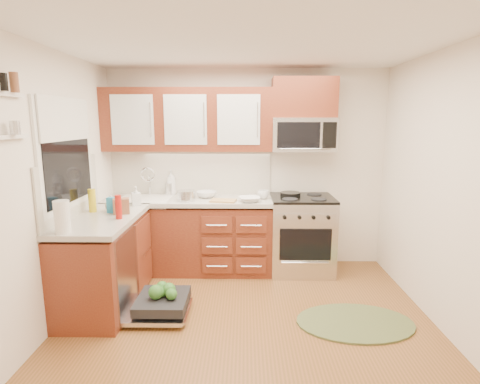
{
  "coord_description": "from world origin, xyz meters",
  "views": [
    {
      "loc": [
        -0.02,
        -3.05,
        1.86
      ],
      "look_at": [
        -0.08,
        0.85,
        1.12
      ],
      "focal_mm": 28.0,
      "sensor_mm": 36.0,
      "label": 1
    }
  ],
  "objects_px": {
    "rug": "(355,323)",
    "upper_cabinets": "(188,120)",
    "bowl_b": "(207,194)",
    "dishwasher": "(159,305)",
    "microwave": "(303,135)",
    "paper_towel_roll": "(62,217)",
    "cutting_board": "(223,201)",
    "range": "(301,234)",
    "cup": "(263,195)",
    "sink": "(146,209)",
    "stock_pot": "(186,196)",
    "bowl_a": "(249,199)",
    "skillet": "(290,194)"
  },
  "relations": [
    {
      "from": "microwave",
      "to": "skillet",
      "type": "relative_size",
      "value": 3.08
    },
    {
      "from": "bowl_a",
      "to": "cup",
      "type": "distance_m",
      "value": 0.25
    },
    {
      "from": "range",
      "to": "dishwasher",
      "type": "xyz_separation_m",
      "value": [
        -1.54,
        -1.13,
        -0.38
      ]
    },
    {
      "from": "dishwasher",
      "to": "rug",
      "type": "relative_size",
      "value": 0.64
    },
    {
      "from": "rug",
      "to": "skillet",
      "type": "bearing_deg",
      "value": 109.65
    },
    {
      "from": "stock_pot",
      "to": "rug",
      "type": "bearing_deg",
      "value": -33.22
    },
    {
      "from": "bowl_a",
      "to": "bowl_b",
      "type": "height_order",
      "value": "bowl_b"
    },
    {
      "from": "microwave",
      "to": "rug",
      "type": "relative_size",
      "value": 0.7
    },
    {
      "from": "rug",
      "to": "stock_pot",
      "type": "distance_m",
      "value": 2.29
    },
    {
      "from": "microwave",
      "to": "skillet",
      "type": "xyz_separation_m",
      "value": [
        -0.14,
        -0.07,
        -0.73
      ]
    },
    {
      "from": "paper_towel_roll",
      "to": "cup",
      "type": "bearing_deg",
      "value": 39.31
    },
    {
      "from": "range",
      "to": "paper_towel_roll",
      "type": "bearing_deg",
      "value": -147.15
    },
    {
      "from": "upper_cabinets",
      "to": "cup",
      "type": "distance_m",
      "value": 1.3
    },
    {
      "from": "sink",
      "to": "cutting_board",
      "type": "relative_size",
      "value": 2.09
    },
    {
      "from": "sink",
      "to": "rug",
      "type": "distance_m",
      "value": 2.7
    },
    {
      "from": "dishwasher",
      "to": "cup",
      "type": "distance_m",
      "value": 1.78
    },
    {
      "from": "skillet",
      "to": "cup",
      "type": "distance_m",
      "value": 0.34
    },
    {
      "from": "bowl_b",
      "to": "cup",
      "type": "xyz_separation_m",
      "value": [
        0.7,
        -0.07,
        0.01
      ]
    },
    {
      "from": "dishwasher",
      "to": "bowl_b",
      "type": "distance_m",
      "value": 1.52
    },
    {
      "from": "rug",
      "to": "paper_towel_roll",
      "type": "xyz_separation_m",
      "value": [
        -2.57,
        -0.18,
        1.06
      ]
    },
    {
      "from": "bowl_b",
      "to": "sink",
      "type": "bearing_deg",
      "value": -173.87
    },
    {
      "from": "cup",
      "to": "dishwasher",
      "type": "bearing_deg",
      "value": -133.28
    },
    {
      "from": "dishwasher",
      "to": "cutting_board",
      "type": "xyz_separation_m",
      "value": [
        0.58,
        0.96,
        0.84
      ]
    },
    {
      "from": "rug",
      "to": "upper_cabinets",
      "type": "bearing_deg",
      "value": 140.85
    },
    {
      "from": "cup",
      "to": "sink",
      "type": "bearing_deg",
      "value": -179.78
    },
    {
      "from": "microwave",
      "to": "cup",
      "type": "distance_m",
      "value": 0.88
    },
    {
      "from": "range",
      "to": "stock_pot",
      "type": "xyz_separation_m",
      "value": [
        -1.4,
        -0.13,
        0.51
      ]
    },
    {
      "from": "skillet",
      "to": "stock_pot",
      "type": "xyz_separation_m",
      "value": [
        -1.26,
        -0.19,
        0.02
      ]
    },
    {
      "from": "cutting_board",
      "to": "bowl_a",
      "type": "bearing_deg",
      "value": -2.62
    },
    {
      "from": "cutting_board",
      "to": "bowl_b",
      "type": "bearing_deg",
      "value": 133.14
    },
    {
      "from": "range",
      "to": "sink",
      "type": "height_order",
      "value": "range"
    },
    {
      "from": "dishwasher",
      "to": "rug",
      "type": "distance_m",
      "value": 1.88
    },
    {
      "from": "sink",
      "to": "cup",
      "type": "height_order",
      "value": "cup"
    },
    {
      "from": "paper_towel_roll",
      "to": "bowl_a",
      "type": "bearing_deg",
      "value": 38.54
    },
    {
      "from": "stock_pot",
      "to": "bowl_a",
      "type": "relative_size",
      "value": 0.86
    },
    {
      "from": "paper_towel_roll",
      "to": "range",
      "type": "bearing_deg",
      "value": 32.85
    },
    {
      "from": "upper_cabinets",
      "to": "microwave",
      "type": "distance_m",
      "value": 1.42
    },
    {
      "from": "microwave",
      "to": "dishwasher",
      "type": "height_order",
      "value": "microwave"
    },
    {
      "from": "range",
      "to": "microwave",
      "type": "relative_size",
      "value": 1.25
    },
    {
      "from": "skillet",
      "to": "microwave",
      "type": "bearing_deg",
      "value": 25.02
    },
    {
      "from": "upper_cabinets",
      "to": "dishwasher",
      "type": "bearing_deg",
      "value": -96.04
    },
    {
      "from": "microwave",
      "to": "dishwasher",
      "type": "relative_size",
      "value": 1.09
    },
    {
      "from": "bowl_a",
      "to": "dishwasher",
      "type": "bearing_deg",
      "value": -133.09
    },
    {
      "from": "bowl_a",
      "to": "sink",
      "type": "bearing_deg",
      "value": 172.43
    },
    {
      "from": "sink",
      "to": "rug",
      "type": "height_order",
      "value": "sink"
    },
    {
      "from": "range",
      "to": "sink",
      "type": "relative_size",
      "value": 1.53
    },
    {
      "from": "upper_cabinets",
      "to": "cutting_board",
      "type": "height_order",
      "value": "upper_cabinets"
    },
    {
      "from": "microwave",
      "to": "paper_towel_roll",
      "type": "height_order",
      "value": "microwave"
    },
    {
      "from": "stock_pot",
      "to": "upper_cabinets",
      "type": "bearing_deg",
      "value": 90.4
    },
    {
      "from": "bowl_b",
      "to": "dishwasher",
      "type": "bearing_deg",
      "value": -106.6
    }
  ]
}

